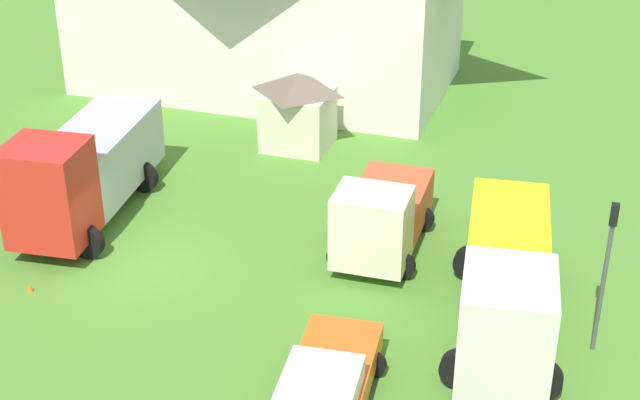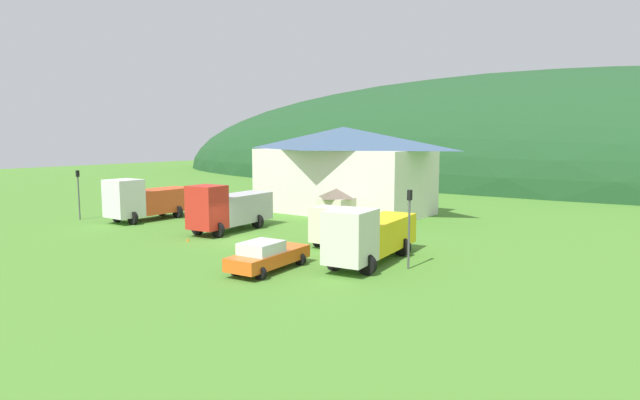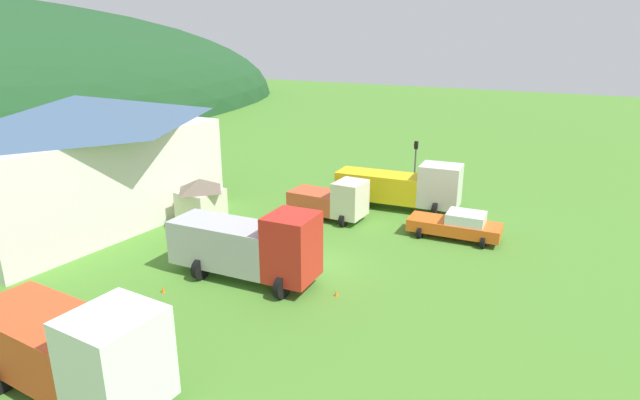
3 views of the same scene
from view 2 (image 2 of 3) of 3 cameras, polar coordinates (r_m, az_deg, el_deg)
ground_plane at (r=37.46m, az=-8.83°, el=-4.31°), size 200.00×200.00×0.00m
forested_hill_backdrop at (r=96.69m, az=20.95°, el=2.12°), size 154.75×60.00×35.35m
depot_building at (r=50.35m, az=2.51°, el=3.37°), size 16.82×9.06×8.05m
play_shed_cream at (r=43.58m, az=1.76°, el=-0.64°), size 2.63×2.42×2.96m
heavy_rig_white at (r=48.06m, az=-18.13°, el=0.06°), size 3.40×7.54×3.64m
crane_truck_red at (r=40.86m, az=-9.79°, el=-0.82°), size 3.56×7.66×3.67m
light_truck_cream at (r=35.32m, az=2.16°, el=-2.77°), size 2.76×5.05×2.68m
flatbed_truck_yellow at (r=30.29m, az=5.25°, el=-3.69°), size 3.62×8.62×3.35m
service_pickup_orange at (r=28.88m, az=-5.67°, el=-5.92°), size 2.67×5.46×1.66m
traffic_light_west at (r=50.47m, az=-24.38°, el=1.02°), size 0.20×0.32×4.27m
traffic_light_east at (r=29.18m, az=9.50°, el=-2.22°), size 0.20×0.32×4.32m
traffic_cone_near_pickup at (r=37.84m, az=-13.93°, el=-4.32°), size 0.36×0.36×0.51m
traffic_cone_mid_row at (r=45.26m, az=-10.04°, el=-2.41°), size 0.36×0.36×0.65m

